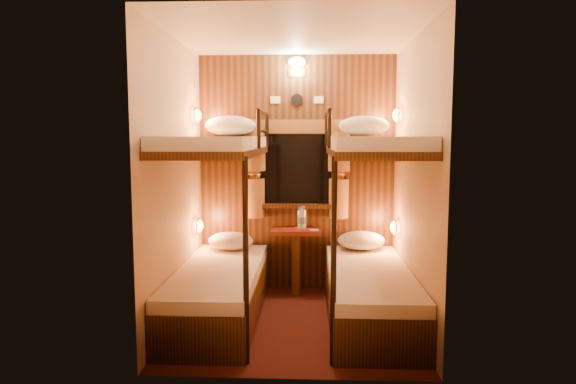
{
  "coord_description": "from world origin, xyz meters",
  "views": [
    {
      "loc": [
        0.14,
        -4.25,
        1.58
      ],
      "look_at": [
        -0.05,
        0.15,
        1.1
      ],
      "focal_mm": 32.0,
      "sensor_mm": 36.0,
      "label": 1
    }
  ],
  "objects_px": {
    "bunk_left": "(219,255)",
    "bottle_right": "(303,219)",
    "table": "(296,252)",
    "bottle_left": "(300,219)",
    "bunk_right": "(369,257)"
  },
  "relations": [
    {
      "from": "bunk_left",
      "to": "bottle_right",
      "type": "height_order",
      "value": "bunk_left"
    },
    {
      "from": "bottle_right",
      "to": "bunk_left",
      "type": "bearing_deg",
      "value": -131.53
    },
    {
      "from": "bunk_left",
      "to": "bottle_right",
      "type": "xyz_separation_m",
      "value": [
        0.72,
        0.81,
        0.19
      ]
    },
    {
      "from": "bunk_left",
      "to": "bunk_right",
      "type": "relative_size",
      "value": 1.0
    },
    {
      "from": "bunk_right",
      "to": "bottle_left",
      "type": "distance_m",
      "value": 1.03
    },
    {
      "from": "bunk_left",
      "to": "bunk_right",
      "type": "xyz_separation_m",
      "value": [
        1.3,
        0.0,
        0.0
      ]
    },
    {
      "from": "table",
      "to": "bottle_left",
      "type": "distance_m",
      "value": 0.33
    },
    {
      "from": "table",
      "to": "bottle_right",
      "type": "xyz_separation_m",
      "value": [
        0.07,
        0.03,
        0.33
      ]
    },
    {
      "from": "bottle_right",
      "to": "bottle_left",
      "type": "bearing_deg",
      "value": -179.05
    },
    {
      "from": "bunk_right",
      "to": "bottle_left",
      "type": "xyz_separation_m",
      "value": [
        -0.61,
        0.81,
        0.19
      ]
    },
    {
      "from": "table",
      "to": "bottle_left",
      "type": "height_order",
      "value": "bottle_left"
    },
    {
      "from": "table",
      "to": "bunk_left",
      "type": "bearing_deg",
      "value": -129.67
    },
    {
      "from": "bunk_right",
      "to": "table",
      "type": "height_order",
      "value": "bunk_right"
    },
    {
      "from": "bunk_left",
      "to": "bottle_left",
      "type": "relative_size",
      "value": 8.69
    },
    {
      "from": "bottle_left",
      "to": "bunk_left",
      "type": "bearing_deg",
      "value": -130.44
    }
  ]
}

